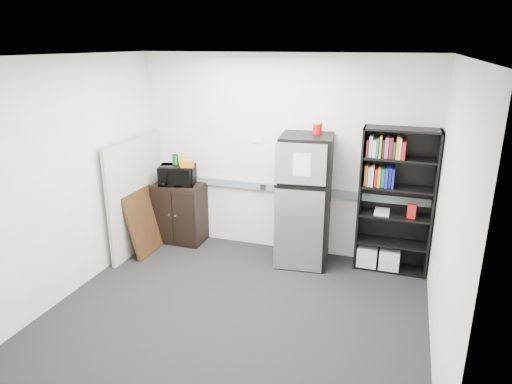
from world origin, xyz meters
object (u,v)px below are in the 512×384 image
microwave (177,175)px  refrigerator (305,201)px  bookshelf (394,198)px  cubicle_partition (136,194)px  cabinet (180,213)px

microwave → refrigerator: size_ratio=0.29×
bookshelf → refrigerator: 1.12m
refrigerator → cubicle_partition: bearing=-177.8°
cubicle_partition → microwave: 0.63m
cabinet → refrigerator: refrigerator is taller
bookshelf → cabinet: (-2.97, -0.07, -0.53)m
cabinet → microwave: 0.58m
microwave → refrigerator: 1.88m
microwave → bookshelf: bearing=-14.3°
cabinet → microwave: size_ratio=1.77×
refrigerator → bookshelf: bearing=1.4°
cabinet → refrigerator: (1.87, -0.08, 0.42)m
bookshelf → refrigerator: bearing=-172.5°
cubicle_partition → cabinet: 0.71m
cubicle_partition → microwave: size_ratio=3.25×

